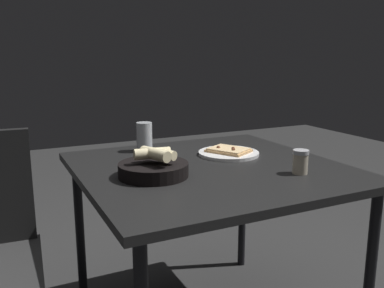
{
  "coord_description": "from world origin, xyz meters",
  "views": [
    {
      "loc": [
        -1.41,
        0.77,
        1.17
      ],
      "look_at": [
        0.1,
        0.03,
        0.81
      ],
      "focal_mm": 39.17,
      "sensor_mm": 36.0,
      "label": 1
    }
  ],
  "objects_px": {
    "pepper_shaker": "(300,163)",
    "beer_glass": "(144,139)",
    "pizza_plate": "(229,152)",
    "dining_table": "(210,181)",
    "bread_basket": "(154,167)"
  },
  "relations": [
    {
      "from": "pizza_plate",
      "to": "bread_basket",
      "type": "height_order",
      "value": "bread_basket"
    },
    {
      "from": "pizza_plate",
      "to": "beer_glass",
      "type": "distance_m",
      "value": 0.39
    },
    {
      "from": "dining_table",
      "to": "bread_basket",
      "type": "xyz_separation_m",
      "value": [
        -0.04,
        0.25,
        0.1
      ]
    },
    {
      "from": "dining_table",
      "to": "pizza_plate",
      "type": "relative_size",
      "value": 3.79
    },
    {
      "from": "pepper_shaker",
      "to": "bread_basket",
      "type": "bearing_deg",
      "value": 67.95
    },
    {
      "from": "dining_table",
      "to": "bread_basket",
      "type": "distance_m",
      "value": 0.27
    },
    {
      "from": "pepper_shaker",
      "to": "beer_glass",
      "type": "bearing_deg",
      "value": 33.33
    },
    {
      "from": "pizza_plate",
      "to": "beer_glass",
      "type": "relative_size",
      "value": 2.01
    },
    {
      "from": "beer_glass",
      "to": "pepper_shaker",
      "type": "xyz_separation_m",
      "value": [
        -0.6,
        -0.39,
        -0.02
      ]
    },
    {
      "from": "bread_basket",
      "to": "beer_glass",
      "type": "xyz_separation_m",
      "value": [
        0.4,
        -0.11,
        0.02
      ]
    },
    {
      "from": "pizza_plate",
      "to": "pepper_shaker",
      "type": "height_order",
      "value": "pepper_shaker"
    },
    {
      "from": "beer_glass",
      "to": "bread_basket",
      "type": "bearing_deg",
      "value": 164.98
    },
    {
      "from": "pizza_plate",
      "to": "bread_basket",
      "type": "bearing_deg",
      "value": 111.85
    },
    {
      "from": "dining_table",
      "to": "pizza_plate",
      "type": "height_order",
      "value": "pizza_plate"
    },
    {
      "from": "pizza_plate",
      "to": "bread_basket",
      "type": "xyz_separation_m",
      "value": [
        -0.17,
        0.41,
        0.02
      ]
    }
  ]
}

